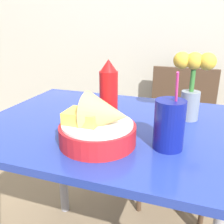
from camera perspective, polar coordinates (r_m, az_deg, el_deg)
dining_table at (r=0.96m, az=1.24°, el=-9.52°), size 0.99×0.72×0.76m
chair_far_window at (r=1.63m, az=15.23°, el=-2.65°), size 0.40×0.40×0.84m
food_basket at (r=0.74m, az=-2.83°, el=-3.19°), size 0.23×0.23×0.16m
ketchup_bottle at (r=0.91m, az=-0.78°, el=4.80°), size 0.07×0.07×0.22m
drink_cup at (r=0.72m, az=12.91°, el=-3.19°), size 0.09×0.09×0.23m
flower_vase at (r=0.95m, az=17.90°, el=6.88°), size 0.15×0.07×0.25m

